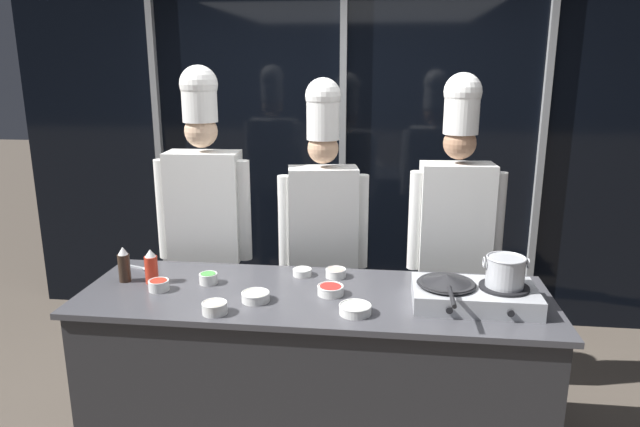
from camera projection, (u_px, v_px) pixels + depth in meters
window_wall_back at (343, 152)px, 4.40m from camera, size 5.17×0.09×2.70m
demo_counter at (314, 373)px, 2.96m from camera, size 2.35×0.77×0.89m
portable_stove at (474, 295)px, 2.70m from camera, size 0.58×0.36×0.10m
frying_pan at (447, 280)px, 2.70m from camera, size 0.28×0.48×0.05m
stock_pot at (505, 271)px, 2.66m from camera, size 0.21×0.18×0.14m
squeeze_bottle_chili at (151, 267)px, 2.97m from camera, size 0.07×0.07×0.18m
squeeze_bottle_soy at (124, 265)px, 2.99m from camera, size 0.06×0.06×0.19m
prep_bowl_shrimp at (336, 272)px, 3.07m from camera, size 0.11×0.11×0.05m
prep_bowl_noodles at (256, 296)px, 2.75m from camera, size 0.14×0.14×0.05m
prep_bowl_bean_sprouts at (355, 309)px, 2.61m from camera, size 0.15×0.15×0.05m
prep_bowl_chili_flakes at (159, 284)px, 2.88m from camera, size 0.10×0.10×0.05m
prep_bowl_scallions at (208, 278)px, 2.97m from camera, size 0.10×0.10×0.06m
prep_bowl_chicken at (215, 307)px, 2.61m from camera, size 0.12×0.12×0.06m
prep_bowl_rice at (302, 272)px, 3.09m from camera, size 0.10×0.10×0.04m
prep_bowl_bell_pepper at (331, 289)px, 2.83m from camera, size 0.13×0.13×0.05m
serving_spoon_slotted at (143, 268)px, 3.19m from camera, size 0.21×0.09×0.02m
chef_head at (205, 205)px, 3.50m from camera, size 0.58×0.25×2.00m
chef_sous at (323, 215)px, 3.48m from camera, size 0.54×0.28×1.93m
chef_line at (455, 214)px, 3.39m from camera, size 0.56×0.25×1.96m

